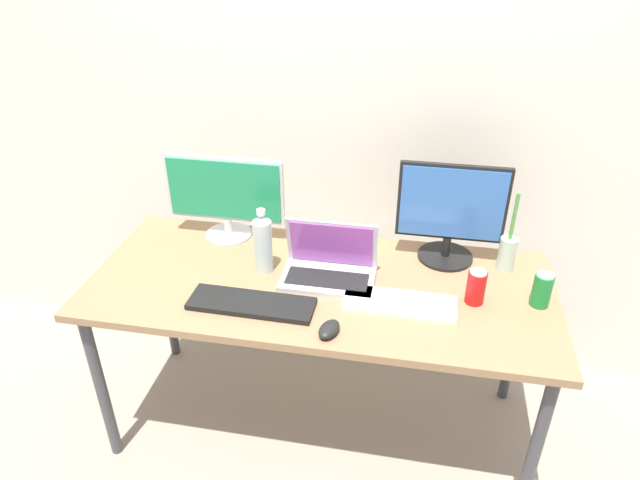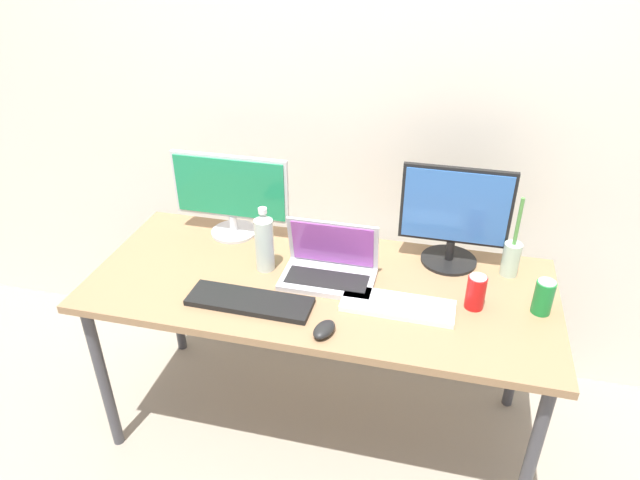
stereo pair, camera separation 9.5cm
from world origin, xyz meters
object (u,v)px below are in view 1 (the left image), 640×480
work_desk (320,295)px  soda_can_near_keyboard (476,287)px  monitor_left (225,195)px  water_bottle (263,243)px  monitor_center (451,212)px  bamboo_vase (507,251)px  keyboard_aux (252,304)px  mouse_by_keyboard (329,329)px  soda_can_by_laptop (542,290)px  keyboard_main (400,303)px  laptop_silver (329,265)px

work_desk → soda_can_near_keyboard: size_ratio=13.57×
monitor_left → soda_can_near_keyboard: size_ratio=3.88×
water_bottle → monitor_center: bearing=17.5°
bamboo_vase → keyboard_aux: bearing=-155.2°
monitor_left → mouse_by_keyboard: monitor_left is taller
mouse_by_keyboard → bamboo_vase: bamboo_vase is taller
soda_can_by_laptop → soda_can_near_keyboard: bearing=-173.4°
mouse_by_keyboard → soda_can_by_laptop: bearing=39.3°
work_desk → monitor_left: bearing=149.1°
monitor_left → keyboard_main: monitor_left is taller
mouse_by_keyboard → bamboo_vase: bearing=56.9°
monitor_center → water_bottle: bearing=-162.5°
water_bottle → soda_can_near_keyboard: 0.78m
bamboo_vase → water_bottle: bearing=-168.7°
keyboard_main → mouse_by_keyboard: (-0.22, -0.19, 0.01)m
keyboard_aux → mouse_by_keyboard: bearing=-17.3°
monitor_left → keyboard_main: 0.84m
soda_can_near_keyboard → soda_can_by_laptop: 0.22m
soda_can_by_laptop → mouse_by_keyboard: bearing=-157.3°
work_desk → keyboard_aux: bearing=-137.6°
monitor_center → keyboard_main: size_ratio=1.04×
laptop_silver → soda_can_by_laptop: bearing=-2.5°
monitor_left → bamboo_vase: bearing=-2.2°
monitor_center → bamboo_vase: size_ratio=1.27×
work_desk → laptop_silver: 0.12m
monitor_left → keyboard_aux: 0.54m
keyboard_main → bamboo_vase: bamboo_vase is taller
monitor_left → work_desk: bearing=-30.9°
monitor_left → keyboard_aux: size_ratio=1.11×
monitor_left → monitor_center: monitor_center is taller
monitor_center → keyboard_main: monitor_center is taller
bamboo_vase → keyboard_main: bearing=-140.7°
laptop_silver → soda_can_near_keyboard: size_ratio=2.71×
water_bottle → bamboo_vase: (0.90, 0.18, -0.04)m
keyboard_main → keyboard_aux: bearing=-168.0°
monitor_center → laptop_silver: monitor_center is taller
keyboard_aux → soda_can_by_laptop: size_ratio=3.48×
laptop_silver → water_bottle: 0.26m
work_desk → bamboo_vase: size_ratio=5.35×
soda_can_by_laptop → bamboo_vase: (-0.10, 0.21, 0.01)m
work_desk → mouse_by_keyboard: 0.31m
bamboo_vase → monitor_center: bearing=171.5°
soda_can_near_keyboard → soda_can_by_laptop: same height
keyboard_aux → soda_can_by_laptop: (0.98, 0.19, 0.05)m
monitor_center → soda_can_near_keyboard: bearing=-70.1°
keyboard_aux → soda_can_near_keyboard: size_ratio=3.48×
monitor_left → soda_can_by_laptop: size_ratio=3.88×
keyboard_main → mouse_by_keyboard: 0.29m
monitor_left → monitor_center: size_ratio=1.20×
water_bottle → monitor_left: bearing=134.0°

